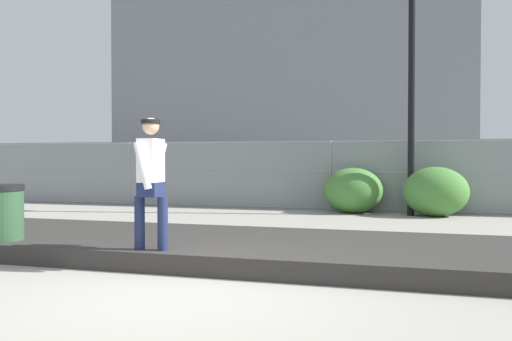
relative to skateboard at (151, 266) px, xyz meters
The scene contains 11 objects.
ground_plane 1.44m from the skateboard, 55.57° to the right, with size 120.00×120.00×0.00m, color #9E998E.
gravel_berm 1.47m from the skateboard, 56.41° to the left, with size 17.00×2.92×0.25m, color #33302D.
skateboard is the anchor object (origin of this frame).
skater 1.06m from the skateboard, 146.31° to the left, with size 0.73×0.59×1.83m.
chain_fence 8.58m from the skateboard, 84.54° to the left, with size 23.70×0.06×1.85m.
street_lamp 9.54m from the skateboard, 69.86° to the left, with size 0.44×0.44×7.67m.
parked_car_near 12.49m from the skateboard, 99.81° to the left, with size 4.54×2.25×1.66m.
library_building 44.94m from the skateboard, 100.38° to the left, with size 28.61×13.71×25.17m.
shrub_left 8.18m from the skateboard, 79.67° to the left, with size 1.48×1.21×1.14m.
shrub_center 8.53m from the skateboard, 66.11° to the left, with size 1.53×1.25×1.18m.
trash_bin 2.42m from the skateboard, behind, with size 0.59×0.59×1.03m.
Camera 1 is at (2.52, -5.24, 1.42)m, focal length 40.21 mm.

